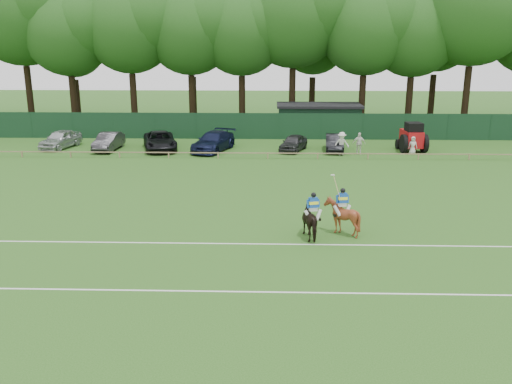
{
  "coord_description": "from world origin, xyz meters",
  "views": [
    {
      "loc": [
        1.32,
        -24.6,
        9.12
      ],
      "look_at": [
        0.5,
        3.0,
        1.4
      ],
      "focal_mm": 38.0,
      "sensor_mm": 36.0,
      "label": 1
    }
  ],
  "objects_px": {
    "spectator_right": "(413,145)",
    "tractor": "(412,138)",
    "horse_chestnut": "(342,216)",
    "spectator_left": "(342,144)",
    "hatch_grey": "(293,143)",
    "suv_black": "(160,141)",
    "utility_shed": "(319,119)",
    "sedan_grey": "(109,141)",
    "spectator_mid": "(359,143)",
    "sedan_navy": "(213,141)",
    "sedan_silver": "(60,139)",
    "estate_black": "(335,143)",
    "horse_dark": "(313,221)"
  },
  "relations": [
    {
      "from": "horse_chestnut",
      "to": "spectator_mid",
      "type": "xyz_separation_m",
      "value": [
        3.81,
        19.51,
        0.01
      ]
    },
    {
      "from": "sedan_grey",
      "to": "spectator_mid",
      "type": "xyz_separation_m",
      "value": [
        21.36,
        -1.14,
        0.16
      ]
    },
    {
      "from": "sedan_navy",
      "to": "estate_black",
      "type": "relative_size",
      "value": 1.31
    },
    {
      "from": "horse_chestnut",
      "to": "hatch_grey",
      "type": "xyz_separation_m",
      "value": [
        -1.58,
        20.79,
        -0.2
      ]
    },
    {
      "from": "suv_black",
      "to": "hatch_grey",
      "type": "bearing_deg",
      "value": -15.84
    },
    {
      "from": "utility_shed",
      "to": "tractor",
      "type": "bearing_deg",
      "value": -50.08
    },
    {
      "from": "spectator_right",
      "to": "tractor",
      "type": "height_order",
      "value": "tractor"
    },
    {
      "from": "hatch_grey",
      "to": "spectator_left",
      "type": "bearing_deg",
      "value": -4.22
    },
    {
      "from": "suv_black",
      "to": "spectator_left",
      "type": "height_order",
      "value": "spectator_left"
    },
    {
      "from": "horse_chestnut",
      "to": "sedan_grey",
      "type": "height_order",
      "value": "horse_chestnut"
    },
    {
      "from": "sedan_navy",
      "to": "spectator_right",
      "type": "height_order",
      "value": "sedan_navy"
    },
    {
      "from": "sedan_navy",
      "to": "tractor",
      "type": "height_order",
      "value": "tractor"
    },
    {
      "from": "spectator_mid",
      "to": "spectator_left",
      "type": "bearing_deg",
      "value": -157.73
    },
    {
      "from": "horse_dark",
      "to": "sedan_grey",
      "type": "xyz_separation_m",
      "value": [
        -16.1,
        21.24,
        -0.11
      ]
    },
    {
      "from": "utility_shed",
      "to": "horse_chestnut",
      "type": "bearing_deg",
      "value": -92.43
    },
    {
      "from": "sedan_silver",
      "to": "estate_black",
      "type": "xyz_separation_m",
      "value": [
        24.0,
        -0.58,
        -0.09
      ]
    },
    {
      "from": "utility_shed",
      "to": "spectator_mid",
      "type": "bearing_deg",
      "value": -75.59
    },
    {
      "from": "estate_black",
      "to": "spectator_left",
      "type": "distance_m",
      "value": 1.85
    },
    {
      "from": "sedan_navy",
      "to": "utility_shed",
      "type": "bearing_deg",
      "value": 60.68
    },
    {
      "from": "suv_black",
      "to": "utility_shed",
      "type": "xyz_separation_m",
      "value": [
        14.37,
        8.61,
        0.75
      ]
    },
    {
      "from": "estate_black",
      "to": "spectator_mid",
      "type": "height_order",
      "value": "spectator_mid"
    },
    {
      "from": "horse_chestnut",
      "to": "sedan_navy",
      "type": "distance_m",
      "value": 22.2
    },
    {
      "from": "horse_chestnut",
      "to": "utility_shed",
      "type": "bearing_deg",
      "value": -102.41
    },
    {
      "from": "utility_shed",
      "to": "spectator_right",
      "type": "bearing_deg",
      "value": -54.51
    },
    {
      "from": "sedan_silver",
      "to": "utility_shed",
      "type": "height_order",
      "value": "utility_shed"
    },
    {
      "from": "hatch_grey",
      "to": "estate_black",
      "type": "bearing_deg",
      "value": 20.7
    },
    {
      "from": "horse_chestnut",
      "to": "sedan_navy",
      "type": "relative_size",
      "value": 0.32
    },
    {
      "from": "sedan_silver",
      "to": "sedan_grey",
      "type": "relative_size",
      "value": 1.03
    },
    {
      "from": "sedan_silver",
      "to": "suv_black",
      "type": "xyz_separation_m",
      "value": [
        8.92,
        -0.57,
        -0.01
      ]
    },
    {
      "from": "horse_dark",
      "to": "sedan_silver",
      "type": "bearing_deg",
      "value": -61.56
    },
    {
      "from": "sedan_silver",
      "to": "hatch_grey",
      "type": "xyz_separation_m",
      "value": [
        20.46,
        -0.64,
        -0.1
      ]
    },
    {
      "from": "horse_dark",
      "to": "spectator_mid",
      "type": "xyz_separation_m",
      "value": [
        5.26,
        20.1,
        0.05
      ]
    },
    {
      "from": "spectator_right",
      "to": "horse_chestnut",
      "type": "bearing_deg",
      "value": -113.04
    },
    {
      "from": "suv_black",
      "to": "spectator_right",
      "type": "xyz_separation_m",
      "value": [
        21.41,
        -1.26,
        -0.04
      ]
    },
    {
      "from": "sedan_silver",
      "to": "estate_black",
      "type": "height_order",
      "value": "sedan_silver"
    },
    {
      "from": "horse_dark",
      "to": "suv_black",
      "type": "height_order",
      "value": "horse_dark"
    },
    {
      "from": "spectator_right",
      "to": "tractor",
      "type": "distance_m",
      "value": 1.31
    },
    {
      "from": "sedan_grey",
      "to": "horse_dark",
      "type": "bearing_deg",
      "value": -50.31
    },
    {
      "from": "hatch_grey",
      "to": "spectator_right",
      "type": "distance_m",
      "value": 9.95
    },
    {
      "from": "sedan_navy",
      "to": "sedan_silver",
      "type": "bearing_deg",
      "value": -165.73
    },
    {
      "from": "spectator_mid",
      "to": "utility_shed",
      "type": "xyz_separation_m",
      "value": [
        -2.56,
        9.96,
        0.63
      ]
    },
    {
      "from": "spectator_mid",
      "to": "spectator_right",
      "type": "relative_size",
      "value": 1.22
    },
    {
      "from": "hatch_grey",
      "to": "spectator_left",
      "type": "height_order",
      "value": "spectator_left"
    },
    {
      "from": "estate_black",
      "to": "spectator_left",
      "type": "relative_size",
      "value": 2.23
    },
    {
      "from": "sedan_grey",
      "to": "suv_black",
      "type": "relative_size",
      "value": 0.8
    },
    {
      "from": "sedan_silver",
      "to": "suv_black",
      "type": "distance_m",
      "value": 8.94
    },
    {
      "from": "spectator_mid",
      "to": "suv_black",
      "type": "bearing_deg",
      "value": -179.34
    },
    {
      "from": "sedan_silver",
      "to": "estate_black",
      "type": "relative_size",
      "value": 1.09
    },
    {
      "from": "hatch_grey",
      "to": "spectator_mid",
      "type": "bearing_deg",
      "value": 6.42
    },
    {
      "from": "horse_chestnut",
      "to": "spectator_left",
      "type": "distance_m",
      "value": 19.19
    }
  ]
}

